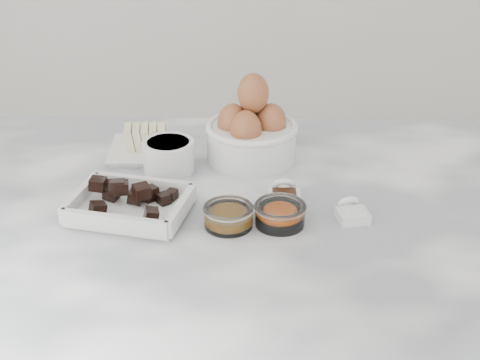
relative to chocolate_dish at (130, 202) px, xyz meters
The scene contains 9 objects.
marble_slab 0.16m from the chocolate_dish, ahead, with size 1.20×0.80×0.04m, color white.
chocolate_dish is the anchor object (origin of this frame).
butter_plate 0.23m from the chocolate_dish, 93.40° to the left, with size 0.14×0.14×0.06m.
sugar_ramekin 0.17m from the chocolate_dish, 75.16° to the left, with size 0.10×0.10×0.06m.
egg_bowl 0.30m from the chocolate_dish, 48.40° to the left, with size 0.18×0.18×0.17m.
honey_bowl 0.16m from the chocolate_dish, 11.27° to the right, with size 0.08×0.08×0.04m.
zest_bowl 0.24m from the chocolate_dish, ahead, with size 0.08×0.08×0.04m.
vanilla_spoon 0.26m from the chocolate_dish, 10.37° to the left, with size 0.06×0.07×0.04m.
salt_spoon 0.36m from the chocolate_dish, ahead, with size 0.06×0.07×0.04m.
Camera 1 is at (0.05, -0.96, 1.49)m, focal length 50.00 mm.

